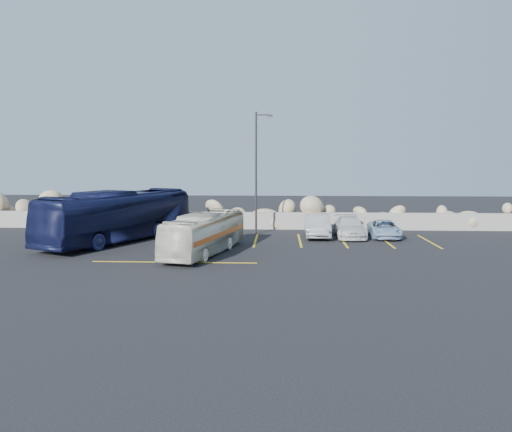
{
  "coord_description": "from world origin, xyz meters",
  "views": [
    {
      "loc": [
        4.1,
        -23.2,
        4.93
      ],
      "look_at": [
        2.77,
        4.0,
        1.84
      ],
      "focal_mm": 35.0,
      "sensor_mm": 36.0,
      "label": 1
    }
  ],
  "objects_px": {
    "lamppost": "(257,169)",
    "car_b": "(317,226)",
    "vintage_bus": "(205,233)",
    "car_d": "(384,229)",
    "tour_coach": "(119,216)",
    "car_c": "(350,227)"
  },
  "relations": [
    {
      "from": "car_c",
      "to": "car_d",
      "type": "bearing_deg",
      "value": 0.38
    },
    {
      "from": "lamppost",
      "to": "car_b",
      "type": "height_order",
      "value": "lamppost"
    },
    {
      "from": "lamppost",
      "to": "car_d",
      "type": "relative_size",
      "value": 2.04
    },
    {
      "from": "car_b",
      "to": "car_d",
      "type": "height_order",
      "value": "car_b"
    },
    {
      "from": "lamppost",
      "to": "car_c",
      "type": "distance_m",
      "value": 7.06
    },
    {
      "from": "car_b",
      "to": "lamppost",
      "type": "bearing_deg",
      "value": 167.68
    },
    {
      "from": "vintage_bus",
      "to": "car_c",
      "type": "relative_size",
      "value": 1.74
    },
    {
      "from": "vintage_bus",
      "to": "tour_coach",
      "type": "relative_size",
      "value": 0.69
    },
    {
      "from": "car_b",
      "to": "car_d",
      "type": "relative_size",
      "value": 1.11
    },
    {
      "from": "lamppost",
      "to": "car_c",
      "type": "bearing_deg",
      "value": -9.12
    },
    {
      "from": "tour_coach",
      "to": "car_b",
      "type": "relative_size",
      "value": 2.55
    },
    {
      "from": "vintage_bus",
      "to": "car_d",
      "type": "height_order",
      "value": "vintage_bus"
    },
    {
      "from": "car_c",
      "to": "car_d",
      "type": "distance_m",
      "value": 2.2
    },
    {
      "from": "lamppost",
      "to": "car_b",
      "type": "xyz_separation_m",
      "value": [
        3.91,
        -0.92,
        -3.58
      ]
    },
    {
      "from": "vintage_bus",
      "to": "tour_coach",
      "type": "xyz_separation_m",
      "value": [
        -5.78,
        3.62,
        0.48
      ]
    },
    {
      "from": "vintage_bus",
      "to": "car_b",
      "type": "height_order",
      "value": "vintage_bus"
    },
    {
      "from": "vintage_bus",
      "to": "car_d",
      "type": "distance_m",
      "value": 12.16
    },
    {
      "from": "car_b",
      "to": "car_c",
      "type": "bearing_deg",
      "value": -0.01
    },
    {
      "from": "car_d",
      "to": "lamppost",
      "type": "bearing_deg",
      "value": 176.24
    },
    {
      "from": "lamppost",
      "to": "tour_coach",
      "type": "distance_m",
      "value": 9.26
    },
    {
      "from": "tour_coach",
      "to": "car_d",
      "type": "relative_size",
      "value": 2.83
    },
    {
      "from": "lamppost",
      "to": "tour_coach",
      "type": "relative_size",
      "value": 0.72
    }
  ]
}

